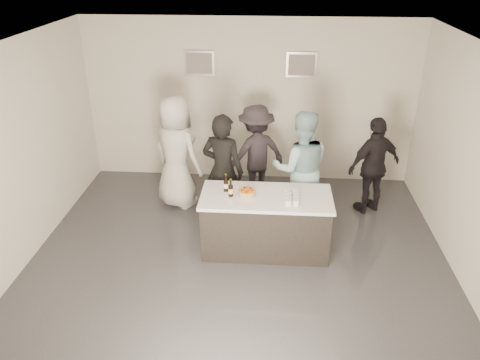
{
  "coord_description": "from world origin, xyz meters",
  "views": [
    {
      "loc": [
        0.41,
        -5.28,
        4.05
      ],
      "look_at": [
        0.0,
        0.5,
        1.15
      ],
      "focal_mm": 35.0,
      "sensor_mm": 36.0,
      "label": 1
    }
  ],
  "objects": [
    {
      "name": "beer_bottle_b",
      "position": [
        -0.13,
        0.48,
        1.03
      ],
      "size": [
        0.07,
        0.07,
        0.26
      ],
      "primitive_type": "cylinder",
      "color": "black",
      "rests_on": "bar_counter"
    },
    {
      "name": "wall_back",
      "position": [
        0.0,
        3.0,
        1.5
      ],
      "size": [
        6.0,
        0.04,
        3.0
      ],
      "primitive_type": "cube",
      "color": "silver",
      "rests_on": "ground"
    },
    {
      "name": "cake",
      "position": [
        0.1,
        0.53,
        0.94
      ],
      "size": [
        0.24,
        0.24,
        0.07
      ],
      "primitive_type": "cylinder",
      "color": "orange",
      "rests_on": "bar_counter"
    },
    {
      "name": "person_guest_left",
      "position": [
        -1.16,
        1.82,
        0.97
      ],
      "size": [
        1.13,
        1.03,
        1.93
      ],
      "primitive_type": "imported",
      "rotation": [
        0.0,
        0.0,
        2.56
      ],
      "color": "silver",
      "rests_on": "ground"
    },
    {
      "name": "picture_left",
      "position": [
        -0.9,
        2.97,
        2.2
      ],
      "size": [
        0.54,
        0.04,
        0.44
      ],
      "primitive_type": "cube",
      "color": "#B2B2B7",
      "rests_on": "wall_back"
    },
    {
      "name": "person_main_black",
      "position": [
        -0.32,
        1.25,
        0.92
      ],
      "size": [
        0.77,
        0.62,
        1.85
      ],
      "primitive_type": "imported",
      "rotation": [
        0.0,
        0.0,
        2.85
      ],
      "color": "black",
      "rests_on": "ground"
    },
    {
      "name": "person_guest_right",
      "position": [
        2.11,
        1.81,
        0.83
      ],
      "size": [
        1.05,
        0.81,
        1.66
      ],
      "primitive_type": "imported",
      "rotation": [
        0.0,
        0.0,
        3.63
      ],
      "color": "black",
      "rests_on": "ground"
    },
    {
      "name": "person_guest_back",
      "position": [
        0.15,
        2.14,
        0.86
      ],
      "size": [
        1.27,
        1.1,
        1.71
      ],
      "primitive_type": "imported",
      "rotation": [
        0.0,
        0.0,
        3.66
      ],
      "color": "#2B262D",
      "rests_on": "ground"
    },
    {
      "name": "bar_counter",
      "position": [
        0.37,
        0.53,
        0.45
      ],
      "size": [
        1.86,
        0.86,
        0.9
      ],
      "primitive_type": "cube",
      "color": "white",
      "rests_on": "ground"
    },
    {
      "name": "person_main_blue",
      "position": [
        0.89,
        1.38,
        0.94
      ],
      "size": [
        0.96,
        0.77,
        1.88
      ],
      "primitive_type": "imported",
      "rotation": [
        0.0,
        0.0,
        3.2
      ],
      "color": "#9BC2CB",
      "rests_on": "ground"
    },
    {
      "name": "floor",
      "position": [
        0.0,
        0.0,
        0.0
      ],
      "size": [
        6.0,
        6.0,
        0.0
      ],
      "primitive_type": "plane",
      "color": "#3D3D42",
      "rests_on": "ground"
    },
    {
      "name": "tumbler_cluster",
      "position": [
        0.73,
        0.45,
        0.94
      ],
      "size": [
        0.19,
        0.4,
        0.08
      ],
      "primitive_type": "cube",
      "color": "orange",
      "rests_on": "bar_counter"
    },
    {
      "name": "candles",
      "position": [
        0.07,
        0.24,
        0.9
      ],
      "size": [
        0.24,
        0.08,
        0.01
      ],
      "primitive_type": "cube",
      "color": "pink",
      "rests_on": "bar_counter"
    },
    {
      "name": "ceiling",
      "position": [
        0.0,
        0.0,
        3.0
      ],
      "size": [
        6.0,
        6.0,
        0.0
      ],
      "primitive_type": "plane",
      "rotation": [
        3.14,
        0.0,
        0.0
      ],
      "color": "white"
    },
    {
      "name": "picture_right",
      "position": [
        0.9,
        2.97,
        2.2
      ],
      "size": [
        0.54,
        0.04,
        0.44
      ],
      "primitive_type": "cube",
      "color": "#B2B2B7",
      "rests_on": "wall_back"
    },
    {
      "name": "beer_bottle_a",
      "position": [
        -0.21,
        0.63,
        1.03
      ],
      "size": [
        0.07,
        0.07,
        0.26
      ],
      "primitive_type": "cylinder",
      "color": "black",
      "rests_on": "bar_counter"
    },
    {
      "name": "wall_left",
      "position": [
        -3.0,
        0.0,
        1.5
      ],
      "size": [
        0.04,
        6.0,
        3.0
      ],
      "primitive_type": "cube",
      "color": "silver",
      "rests_on": "ground"
    }
  ]
}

